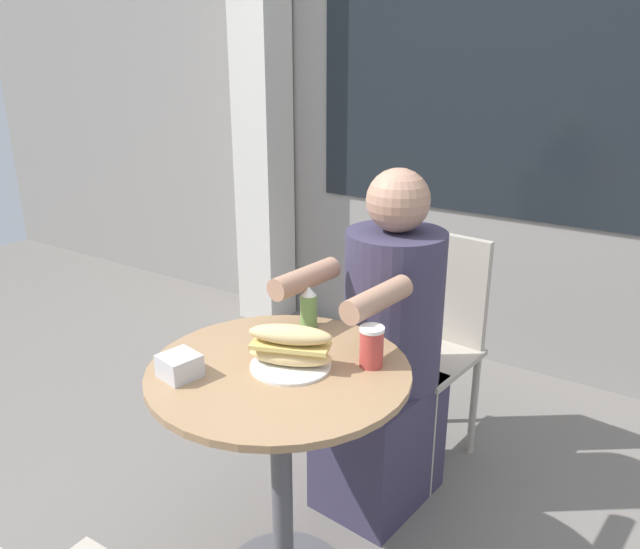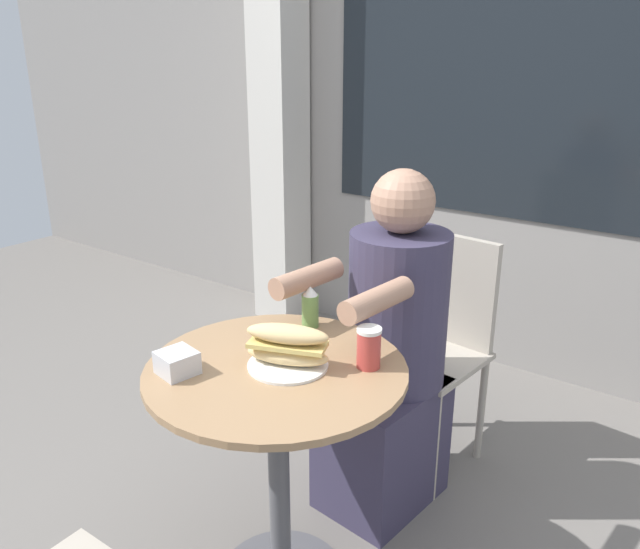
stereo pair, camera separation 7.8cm
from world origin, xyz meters
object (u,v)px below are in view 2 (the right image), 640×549
at_px(seated_diner, 390,367).
at_px(condiment_bottle, 310,307).
at_px(cafe_table, 278,430).
at_px(diner_chair, 439,330).
at_px(drink_cup, 369,348).
at_px(sandwich_on_plate, 288,348).

distance_m(seated_diner, condiment_bottle, 0.41).
bearing_deg(cafe_table, diner_chair, 86.02).
bearing_deg(diner_chair, seated_diner, 93.82).
xyz_separation_m(diner_chair, drink_cup, (0.14, -0.73, 0.26)).
xyz_separation_m(drink_cup, condiment_bottle, (-0.28, 0.12, 0.01)).
relative_size(diner_chair, sandwich_on_plate, 3.73).
bearing_deg(drink_cup, seated_diner, 111.16).
bearing_deg(seated_diner, condiment_bottle, 70.56).
relative_size(sandwich_on_plate, drink_cup, 2.11).
distance_m(cafe_table, sandwich_on_plate, 0.25).
bearing_deg(sandwich_on_plate, condiment_bottle, 113.75).
bearing_deg(sandwich_on_plate, drink_cup, 34.91).
bearing_deg(cafe_table, drink_cup, 35.71).
height_order(drink_cup, condiment_bottle, condiment_bottle).
distance_m(diner_chair, condiment_bottle, 0.68).
bearing_deg(cafe_table, seated_diner, 84.84).
bearing_deg(drink_cup, condiment_bottle, 157.35).
xyz_separation_m(sandwich_on_plate, condiment_bottle, (-0.10, 0.24, 0.01)).
height_order(diner_chair, sandwich_on_plate, diner_chair).
bearing_deg(cafe_table, sandwich_on_plate, 41.15).
relative_size(drink_cup, condiment_bottle, 0.85).
bearing_deg(drink_cup, diner_chair, 100.54).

